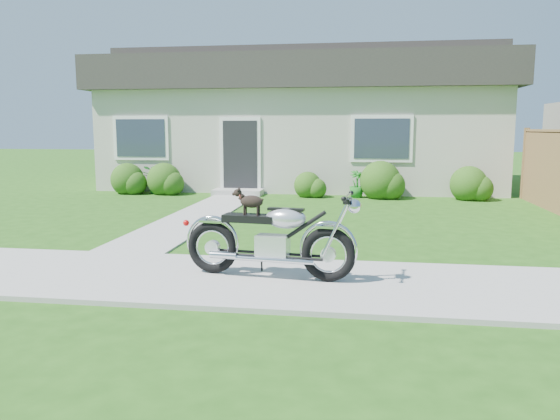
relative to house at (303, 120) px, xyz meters
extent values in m
plane|color=#235114|center=(0.00, -11.99, -2.16)|extent=(80.00, 80.00, 0.00)
cube|color=#9E9B93|center=(0.00, -11.99, -2.14)|extent=(24.00, 2.20, 0.04)
cube|color=#9E9B93|center=(-1.50, -6.99, -2.14)|extent=(1.20, 8.00, 0.03)
cube|color=beige|center=(0.00, 0.01, -0.66)|extent=(12.00, 6.00, 3.00)
cube|color=#2D2B28|center=(0.00, 0.01, 1.34)|extent=(12.60, 6.60, 1.00)
cube|color=#2D2B28|center=(0.00, 0.01, 2.04)|extent=(12.60, 2.00, 0.60)
cube|color=black|center=(-1.50, -3.02, -1.11)|extent=(1.00, 0.06, 2.10)
cube|color=#9E9B93|center=(-1.50, -3.37, -2.08)|extent=(1.40, 0.70, 0.16)
cube|color=#2D3847|center=(-4.50, -3.02, -0.56)|extent=(1.70, 0.05, 1.30)
cube|color=#2D3847|center=(2.50, -3.02, -0.56)|extent=(1.70, 0.05, 1.30)
cube|color=olive|center=(6.30, -2.99, -1.21)|extent=(0.12, 0.12, 1.90)
sphere|color=#2B5215|center=(-4.75, -3.49, -1.75)|extent=(0.96, 0.96, 0.96)
sphere|color=#2B5215|center=(2.48, -3.49, -1.69)|extent=(1.10, 1.10, 1.10)
sphere|color=#2B5215|center=(4.79, -3.49, -1.74)|extent=(0.97, 0.97, 0.97)
sphere|color=#2B5215|center=(0.51, -3.49, -1.84)|extent=(0.76, 0.76, 0.76)
sphere|color=#2B5215|center=(-3.64, -3.49, -1.74)|extent=(0.98, 0.98, 0.98)
imported|color=#195E1C|center=(-3.94, -3.44, -1.76)|extent=(0.91, 0.87, 0.80)
imported|color=#1E6F1F|center=(1.85, -3.44, -1.79)|extent=(0.58, 0.58, 0.74)
torus|color=black|center=(1.62, -12.01, -1.78)|extent=(0.68, 0.19, 0.67)
torus|color=black|center=(0.13, -11.84, -1.78)|extent=(0.68, 0.19, 0.67)
cube|color=silver|center=(0.93, -11.93, -1.73)|extent=(0.43, 0.29, 0.30)
ellipsoid|color=silver|center=(1.09, -11.95, -1.36)|extent=(0.54, 0.35, 0.26)
cube|color=black|center=(0.63, -11.89, -1.38)|extent=(0.68, 0.33, 0.09)
cube|color=silver|center=(1.62, -12.01, -1.44)|extent=(0.31, 0.17, 0.03)
cube|color=silver|center=(0.13, -11.84, -1.44)|extent=(0.31, 0.17, 0.03)
cylinder|color=silver|center=(1.84, -12.04, -1.06)|extent=(0.10, 0.60, 0.03)
sphere|color=silver|center=(1.92, -12.05, -1.18)|extent=(0.19, 0.19, 0.17)
cylinder|color=silver|center=(0.91, -12.06, -1.86)|extent=(1.10, 0.19, 0.06)
ellipsoid|color=black|center=(0.66, -11.90, -1.17)|extent=(0.31, 0.17, 0.16)
sphere|color=black|center=(0.48, -11.88, -1.07)|extent=(0.11, 0.11, 0.10)
cylinder|color=black|center=(0.58, -11.85, -1.28)|extent=(0.03, 0.03, 0.12)
cylinder|color=black|center=(0.57, -11.92, -1.28)|extent=(0.03, 0.03, 0.12)
cylinder|color=black|center=(0.75, -11.87, -1.28)|extent=(0.03, 0.03, 0.12)
cylinder|color=black|center=(0.74, -11.94, -1.28)|extent=(0.03, 0.03, 0.12)
torus|color=#BA4131|center=(0.52, -11.88, -1.11)|extent=(0.05, 0.09, 0.08)
camera|label=1|loc=(2.01, -18.45, -0.28)|focal=35.00mm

